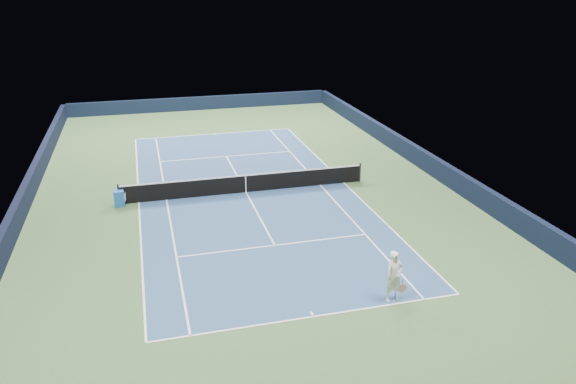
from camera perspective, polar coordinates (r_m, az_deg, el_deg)
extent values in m
plane|color=#39572F|center=(29.62, -4.29, -0.03)|extent=(40.00, 40.00, 0.00)
cube|color=black|center=(48.32, -8.85, 8.91)|extent=(22.00, 0.35, 1.10)
cube|color=black|center=(33.03, 14.46, 2.64)|extent=(0.35, 40.00, 1.10)
cube|color=black|center=(29.59, -25.37, -1.02)|extent=(0.35, 40.00, 1.10)
cube|color=navy|center=(29.62, -4.29, -0.02)|extent=(10.97, 23.77, 0.01)
cube|color=white|center=(40.79, -7.49, 5.88)|extent=(10.97, 0.08, 0.00)
cube|color=white|center=(19.33, 2.60, -12.53)|extent=(10.97, 0.08, 0.00)
cube|color=white|center=(31.02, 5.70, 0.94)|extent=(0.08, 23.77, 0.00)
cube|color=white|center=(29.21, -14.92, -1.03)|extent=(0.08, 23.77, 0.00)
cube|color=white|center=(30.58, 3.29, 0.72)|extent=(0.08, 23.77, 0.00)
cube|color=white|center=(29.21, -12.24, -0.77)|extent=(0.08, 23.77, 0.00)
cube|color=white|center=(35.58, -6.26, 3.62)|extent=(8.23, 0.08, 0.00)
cube|color=white|center=(23.90, -1.35, -5.43)|extent=(8.23, 0.08, 0.00)
cube|color=white|center=(29.62, -4.29, -0.01)|extent=(0.08, 12.80, 0.00)
cube|color=white|center=(40.65, -7.47, 5.83)|extent=(0.08, 0.30, 0.00)
cube|color=white|center=(19.45, 2.47, -12.29)|extent=(0.08, 0.30, 0.00)
cylinder|color=black|center=(29.05, -16.81, -0.24)|extent=(0.10, 0.10, 1.07)
cylinder|color=black|center=(31.16, 7.31, 2.00)|extent=(0.10, 0.10, 1.07)
cube|color=black|center=(29.46, -4.32, 0.80)|extent=(12.80, 0.03, 0.91)
cube|color=white|center=(29.29, -4.34, 1.69)|extent=(12.80, 0.04, 0.06)
cube|color=white|center=(29.46, -4.32, 0.80)|extent=(0.05, 0.04, 0.91)
cube|color=#1C57A9|center=(28.91, -16.79, -0.62)|extent=(0.53, 0.48, 0.81)
cube|color=white|center=(28.88, -16.22, -0.48)|extent=(0.06, 0.36, 0.36)
imported|color=white|center=(20.04, 10.73, -8.42)|extent=(0.78, 0.61, 1.89)
cylinder|color=#C98292|center=(20.26, 11.57, -8.97)|extent=(0.03, 0.03, 0.31)
cylinder|color=black|center=(20.38, 11.52, -9.55)|extent=(0.31, 0.02, 0.31)
cylinder|color=pink|center=(20.38, 11.52, -9.55)|extent=(0.34, 0.03, 0.34)
sphere|color=#BEDB2E|center=(20.19, 10.08, -3.26)|extent=(0.07, 0.07, 0.07)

